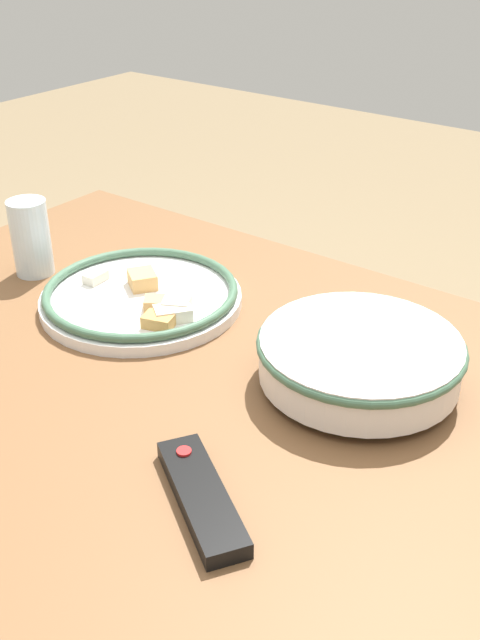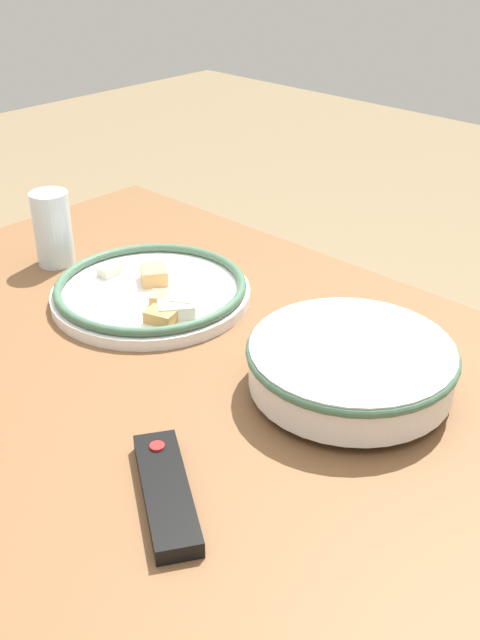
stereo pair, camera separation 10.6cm
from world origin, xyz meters
name	(u,v)px [view 1 (the left image)]	position (x,y,z in m)	size (l,w,h in m)	color
dining_table	(159,421)	(0.00, 0.00, 0.64)	(1.15, 0.89, 0.74)	brown
noodle_bowl	(360,358)	(-0.24, -0.13, 0.78)	(0.27, 0.27, 0.07)	silver
food_plate	(142,296)	(0.14, -0.12, 0.75)	(0.31, 0.31, 0.04)	white
tv_remote	(201,496)	(-0.22, 0.16, 0.75)	(0.18, 0.14, 0.02)	black
drinking_glass	(31,238)	(0.36, -0.09, 0.80)	(0.06, 0.06, 0.13)	silver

